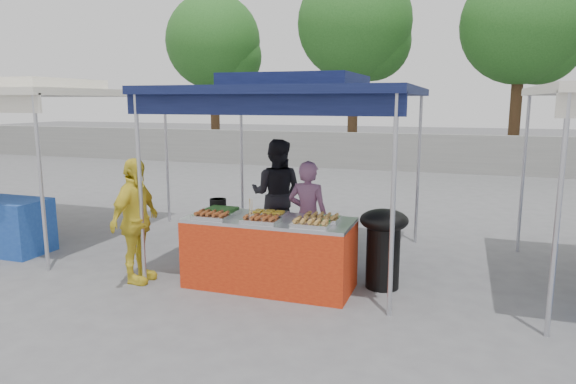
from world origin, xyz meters
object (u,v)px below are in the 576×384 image
(cooking_pot, at_px, (218,204))
(vendor_woman, at_px, (308,216))
(helper_man, at_px, (277,194))
(wok_burner, at_px, (383,241))
(vendor_table, at_px, (269,253))
(customer_person, at_px, (135,221))

(cooking_pot, xyz_separation_m, vendor_woman, (1.10, 0.40, -0.18))
(vendor_woman, bearing_deg, helper_man, -46.38)
(wok_burner, height_order, helper_man, helper_man)
(vendor_table, bearing_deg, cooking_pot, 159.01)
(cooking_pot, height_order, vendor_woman, vendor_woman)
(vendor_woman, bearing_deg, cooking_pot, 23.59)
(helper_man, distance_m, customer_person, 2.29)
(vendor_woman, relative_size, helper_man, 0.88)
(cooking_pot, bearing_deg, vendor_table, -20.99)
(cooking_pot, bearing_deg, customer_person, -139.05)
(vendor_woman, bearing_deg, vendor_table, 73.13)
(cooking_pot, relative_size, helper_man, 0.13)
(cooking_pot, distance_m, customer_person, 1.05)
(vendor_table, height_order, wok_burner, wok_burner)
(vendor_table, distance_m, cooking_pot, 1.01)
(vendor_table, xyz_separation_m, helper_man, (-0.50, 1.63, 0.41))
(helper_man, bearing_deg, cooking_pot, 71.37)
(wok_burner, height_order, vendor_woman, vendor_woman)
(vendor_table, distance_m, vendor_woman, 0.83)
(vendor_table, xyz_separation_m, wok_burner, (1.30, 0.41, 0.15))
(customer_person, bearing_deg, cooking_pot, -50.34)
(vendor_table, height_order, vendor_woman, vendor_woman)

